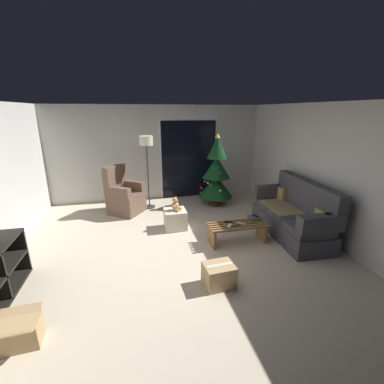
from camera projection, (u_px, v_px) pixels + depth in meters
ground_plane at (179, 252)px, 4.47m from camera, size 7.00×7.00×0.00m
wall_back at (158, 153)px, 6.93m from camera, size 5.72×0.12×2.50m
wall_right at (331, 173)px, 4.70m from camera, size 0.12×6.00×2.50m
patio_door_frame at (189, 158)px, 7.09m from camera, size 1.60×0.02×2.20m
patio_door_glass at (189, 160)px, 7.09m from camera, size 1.50×0.02×2.10m
couch at (294, 215)px, 5.01m from camera, size 0.89×1.98×1.08m
coffee_table at (238, 230)px, 4.72m from camera, size 1.10×0.40×0.37m
remote_black at (228, 222)px, 4.74m from camera, size 0.16×0.11×0.02m
remote_silver at (241, 223)px, 4.68m from camera, size 0.13×0.15×0.02m
remote_white at (229, 226)px, 4.59m from camera, size 0.13×0.15×0.02m
remote_graphite at (236, 225)px, 4.60m from camera, size 0.16×0.08×0.02m
book_stack at (254, 219)px, 4.78m from camera, size 0.28×0.21×0.10m
cell_phone at (256, 216)px, 4.77m from camera, size 0.12×0.16×0.01m
christmas_tree at (216, 174)px, 6.51m from camera, size 0.87×0.86×1.83m
armchair at (124, 196)px, 6.10m from camera, size 0.96×0.95×1.13m
floor_lamp at (147, 148)px, 6.08m from camera, size 0.32×0.32×1.78m
ottoman at (175, 219)px, 5.32m from camera, size 0.44×0.44×0.40m
teddy_bear_honey at (175, 205)px, 5.22m from camera, size 0.22×0.21×0.29m
cardboard_box_taped_mid_floor at (219, 275)px, 3.58m from camera, size 0.44×0.37×0.32m
cardboard_box_open_near_shelf at (19, 334)px, 2.66m from camera, size 0.43×0.46×0.33m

